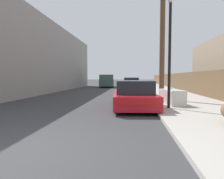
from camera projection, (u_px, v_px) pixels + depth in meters
name	position (u px, v px, depth m)	size (l,w,h in m)	color
ground_plane	(8.00, 158.00, 3.59)	(220.00, 220.00, 0.00)	#38383A
sidewalk_curb	(155.00, 88.00, 26.40)	(4.20, 63.00, 0.12)	#ADA89E
discarded_fridge	(172.00, 97.00, 9.81)	(1.05, 1.85, 0.74)	silver
parked_sports_car_red	(134.00, 95.00, 9.40)	(2.14, 4.71, 1.29)	red
car_parked_mid	(132.00, 84.00, 22.55)	(2.08, 4.53, 1.39)	#2D478C
pickup_truck	(107.00, 81.00, 28.46)	(2.40, 5.81, 1.77)	#385647
utility_pole	(162.00, 36.00, 11.73)	(1.80, 0.30, 7.23)	brown
street_lamp	(170.00, 44.00, 8.44)	(0.26, 0.26, 4.70)	black
wooden_fence	(175.00, 81.00, 23.19)	(0.08, 44.32, 1.76)	brown
building_left_block	(25.00, 59.00, 20.08)	(7.00, 25.44, 6.58)	gray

